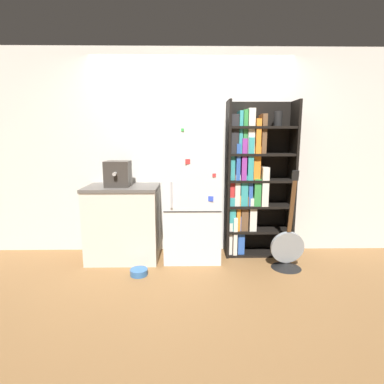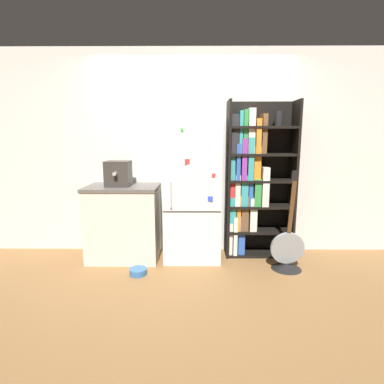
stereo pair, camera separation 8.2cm
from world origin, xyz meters
name	(u,v)px [view 1 (the left image)]	position (x,y,z in m)	size (l,w,h in m)	color
ground_plane	(192,262)	(0.00, 0.00, 0.00)	(16.00, 16.00, 0.00)	olive
wall_back	(192,153)	(0.00, 0.47, 1.30)	(8.00, 0.05, 2.60)	silver
refrigerator	(192,192)	(0.00, 0.17, 0.85)	(0.68, 0.58, 1.70)	silver
bookshelf	(251,181)	(0.75, 0.31, 0.96)	(0.84, 0.34, 1.94)	black
kitchen_counter	(124,222)	(-0.85, 0.16, 0.46)	(0.87, 0.60, 0.92)	beige
espresso_machine	(118,174)	(-0.89, 0.13, 1.08)	(0.29, 0.32, 0.30)	#38332D
guitar	(287,254)	(1.10, -0.17, 0.17)	(0.38, 0.35, 1.16)	black
pet_bowl	(139,272)	(-0.60, -0.33, 0.04)	(0.20, 0.20, 0.07)	#3366A5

